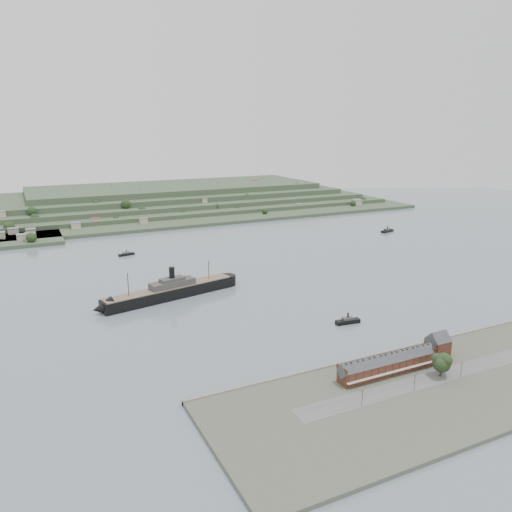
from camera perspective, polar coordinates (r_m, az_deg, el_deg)
name	(u,v)px	position (r m, az deg, el deg)	size (l,w,h in m)	color
ground	(257,282)	(400.13, 0.13, -3.01)	(1400.00, 1400.00, 0.00)	slate
near_shore	(429,388)	(258.46, 19.20, -14.02)	(220.00, 80.00, 2.60)	#4C5142
terrace_row	(387,364)	(261.48, 14.78, -11.88)	(55.60, 9.80, 11.07)	#4E291B
gabled_building	(438,345)	(287.55, 20.06, -9.50)	(10.40, 10.18, 14.09)	#4E291B
far_peninsula	(159,201)	(768.95, -10.98, 6.22)	(760.00, 309.00, 30.00)	#364830
steamship	(167,292)	(366.51, -10.18, -4.09)	(113.57, 36.07, 27.52)	black
tugboat	(348,321)	(323.61, 10.44, -7.31)	(16.53, 6.11, 7.27)	black
ferry_west	(126,254)	(497.56, -14.59, 0.22)	(15.87, 7.14, 5.75)	black
ferry_east	(387,231)	(608.15, 14.78, 2.83)	(19.86, 10.61, 7.18)	black
fig_tree	(443,362)	(265.31, 20.56, -11.31)	(11.09, 9.61, 12.38)	#3A2A1B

